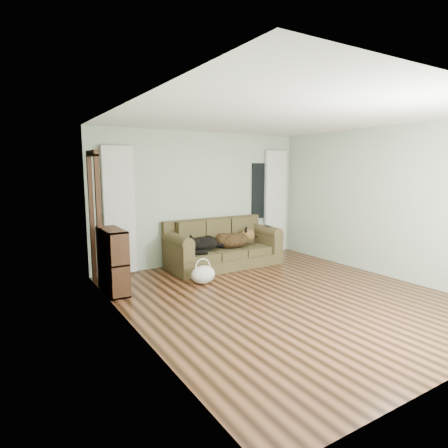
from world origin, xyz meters
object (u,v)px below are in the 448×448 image
sofa (224,243)px  tote_bag (203,274)px  bookshelf (113,260)px  dog_black_lab (201,245)px  dog_shepherd (233,240)px

sofa → tote_bag: sofa is taller
bookshelf → dog_black_lab: bearing=20.4°
dog_black_lab → bookshelf: (-1.74, -0.43, 0.02)m
dog_black_lab → dog_shepherd: size_ratio=0.92×
sofa → bookshelf: bearing=-168.7°
dog_shepherd → sofa: bearing=18.9°
sofa → bookshelf: size_ratio=2.23×
dog_shepherd → bookshelf: (-2.48, -0.44, 0.01)m
dog_shepherd → tote_bag: size_ratio=1.72×
dog_black_lab → dog_shepherd: (0.74, 0.01, 0.01)m
tote_bag → bookshelf: bearing=166.1°
dog_shepherd → tote_bag: 1.39m
sofa → tote_bag: bearing=-138.5°
bookshelf → sofa: bearing=17.9°
tote_bag → bookshelf: bookshelf is taller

